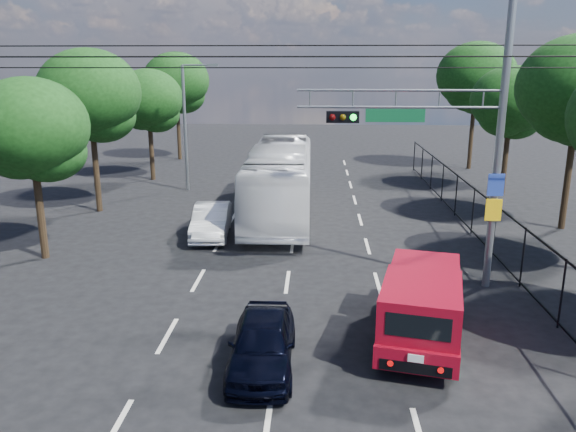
# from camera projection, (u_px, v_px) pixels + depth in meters

# --- Properties ---
(lane_markings) EXTENTS (6.12, 38.00, 0.01)m
(lane_markings) POSITION_uv_depth(u_px,v_px,m) (294.00, 231.00, 24.47)
(lane_markings) COLOR beige
(lane_markings) RESTS_ON ground
(signal_mast) EXTENTS (6.43, 0.39, 9.50)m
(signal_mast) POSITION_uv_depth(u_px,v_px,m) (461.00, 124.00, 17.06)
(signal_mast) COLOR slate
(signal_mast) RESTS_ON ground
(streetlight_left) EXTENTS (2.09, 0.22, 7.08)m
(streetlight_left) POSITION_uv_depth(u_px,v_px,m) (188.00, 121.00, 31.48)
(streetlight_left) COLOR slate
(streetlight_left) RESTS_ON ground
(utility_wires) EXTENTS (22.00, 5.04, 0.74)m
(utility_wires) POSITION_uv_depth(u_px,v_px,m) (289.00, 57.00, 17.61)
(utility_wires) COLOR black
(utility_wires) RESTS_ON ground
(fence_right) EXTENTS (0.06, 34.03, 2.00)m
(fence_right) POSITION_uv_depth(u_px,v_px,m) (485.00, 222.00, 22.07)
(fence_right) COLOR black
(fence_right) RESTS_ON ground
(tree_right_d) EXTENTS (4.32, 4.32, 7.02)m
(tree_right_d) POSITION_uv_depth(u_px,v_px,m) (511.00, 106.00, 30.39)
(tree_right_d) COLOR black
(tree_right_d) RESTS_ON ground
(tree_right_e) EXTENTS (5.28, 5.28, 8.58)m
(tree_right_e) POSITION_uv_depth(u_px,v_px,m) (476.00, 82.00, 37.82)
(tree_right_e) COLOR black
(tree_right_e) RESTS_ON ground
(tree_left_b) EXTENTS (4.08, 4.08, 6.63)m
(tree_left_b) POSITION_uv_depth(u_px,v_px,m) (32.00, 135.00, 19.90)
(tree_left_b) COLOR black
(tree_left_b) RESTS_ON ground
(tree_left_c) EXTENTS (4.80, 4.80, 7.80)m
(tree_left_c) POSITION_uv_depth(u_px,v_px,m) (91.00, 100.00, 26.47)
(tree_left_c) COLOR black
(tree_left_c) RESTS_ON ground
(tree_left_d) EXTENTS (4.20, 4.20, 6.83)m
(tree_left_d) POSITION_uv_depth(u_px,v_px,m) (149.00, 104.00, 34.34)
(tree_left_d) COLOR black
(tree_left_d) RESTS_ON ground
(tree_left_e) EXTENTS (4.92, 4.92, 7.99)m
(tree_left_e) POSITION_uv_depth(u_px,v_px,m) (177.00, 86.00, 41.86)
(tree_left_e) COLOR black
(tree_left_e) RESTS_ON ground
(red_pickup) EXTENTS (2.94, 5.44, 1.93)m
(red_pickup) POSITION_uv_depth(u_px,v_px,m) (422.00, 304.00, 14.48)
(red_pickup) COLOR black
(red_pickup) RESTS_ON ground
(navy_hatchback) EXTENTS (1.55, 3.76, 1.28)m
(navy_hatchback) POSITION_uv_depth(u_px,v_px,m) (262.00, 342.00, 13.26)
(navy_hatchback) COLOR black
(navy_hatchback) RESTS_ON ground
(white_bus) EXTENTS (2.96, 12.14, 3.37)m
(white_bus) POSITION_uv_depth(u_px,v_px,m) (280.00, 180.00, 26.87)
(white_bus) COLOR white
(white_bus) RESTS_ON ground
(white_van) EXTENTS (1.72, 4.17, 1.34)m
(white_van) POSITION_uv_depth(u_px,v_px,m) (211.00, 221.00, 23.57)
(white_van) COLOR white
(white_van) RESTS_ON ground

